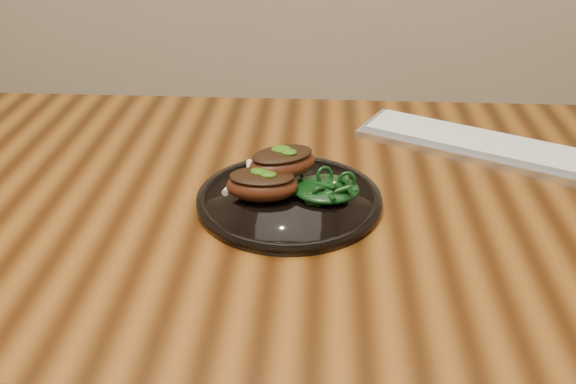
% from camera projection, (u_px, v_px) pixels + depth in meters
% --- Properties ---
extents(desk, '(1.60, 0.80, 0.75)m').
position_uv_depth(desk, '(281.00, 239.00, 1.01)').
color(desk, black).
rests_on(desk, ground).
extents(plate, '(0.27, 0.27, 0.02)m').
position_uv_depth(plate, '(289.00, 199.00, 0.94)').
color(plate, black).
rests_on(plate, desk).
extents(lamb_chop_front, '(0.11, 0.07, 0.05)m').
position_uv_depth(lamb_chop_front, '(261.00, 184.00, 0.92)').
color(lamb_chop_front, '#451C0D').
rests_on(lamb_chop_front, plate).
extents(lamb_chop_back, '(0.12, 0.11, 0.05)m').
position_uv_depth(lamb_chop_back, '(282.00, 162.00, 0.94)').
color(lamb_chop_back, '#451C0D').
rests_on(lamb_chop_back, plate).
extents(herb_smear, '(0.07, 0.05, 0.00)m').
position_uv_depth(herb_smear, '(269.00, 175.00, 0.98)').
color(herb_smear, '#1C4507').
rests_on(herb_smear, plate).
extents(greens_heap, '(0.10, 0.09, 0.04)m').
position_uv_depth(greens_heap, '(326.00, 185.00, 0.93)').
color(greens_heap, black).
rests_on(greens_heap, plate).
extents(keyboard, '(0.42, 0.29, 0.02)m').
position_uv_depth(keyboard, '(478.00, 145.00, 1.10)').
color(keyboard, silver).
rests_on(keyboard, desk).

